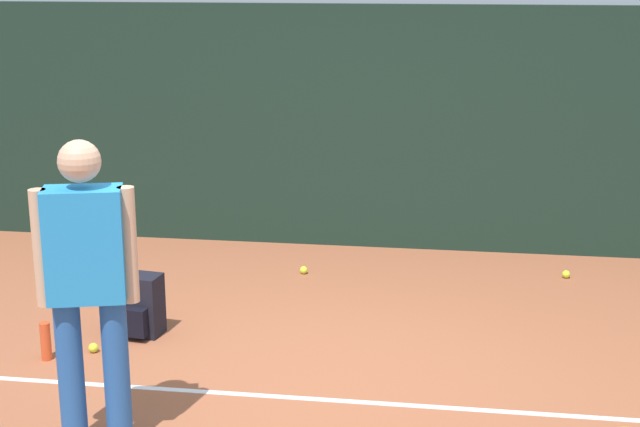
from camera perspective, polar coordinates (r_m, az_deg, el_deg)
The scene contains 9 objects.
ground_plane at distance 5.97m, azimuth -0.57°, elevation -10.30°, with size 12.00×12.00×0.00m, color #9E5638.
back_fence at distance 8.50m, azimuth 2.55°, elevation 5.20°, with size 10.00×0.10×2.20m, color #192D23.
court_line at distance 5.78m, azimuth -0.90°, elevation -11.18°, with size 9.00×0.05×0.00m, color white.
tennis_player at distance 5.04m, azimuth -13.98°, elevation -3.85°, with size 0.51×0.32×1.70m.
backpack at distance 6.75m, azimuth -10.95°, elevation -5.58°, with size 0.32×0.31×0.44m.
tennis_ball_near_player at distance 8.11m, azimuth 14.75°, elevation -3.59°, with size 0.07×0.07×0.07m, color #CCE033.
tennis_ball_by_fence at distance 6.58m, azimuth -13.63°, elevation -7.95°, with size 0.07×0.07×0.07m, color #CCE033.
tennis_ball_mid_court at distance 7.95m, azimuth -1.00°, elevation -3.46°, with size 0.07×0.07×0.07m, color #CCE033.
water_bottle at distance 6.51m, azimuth -16.35°, elevation -7.47°, with size 0.07×0.07×0.26m, color #D84C26.
Camera 1 is at (0.84, -5.33, 2.57)m, focal length 52.58 mm.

